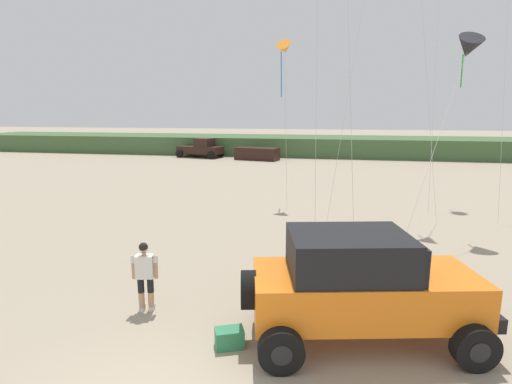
{
  "coord_description": "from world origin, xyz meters",
  "views": [
    {
      "loc": [
        2.78,
        -5.0,
        4.57
      ],
      "look_at": [
        0.94,
        4.0,
        2.77
      ],
      "focal_mm": 28.45,
      "sensor_mm": 36.0,
      "label": 1
    }
  ],
  "objects_px": {
    "jeep": "(361,284)",
    "cooler_box": "(229,338)",
    "distant_sedan": "(257,154)",
    "kite_pink_ribbon": "(285,49)",
    "kite_orange_streamer": "(468,48)",
    "distant_pickup": "(201,148)",
    "person_watching": "(145,273)"
  },
  "relations": [
    {
      "from": "cooler_box",
      "to": "kite_pink_ribbon",
      "type": "bearing_deg",
      "value": 70.23
    },
    {
      "from": "jeep",
      "to": "kite_orange_streamer",
      "type": "xyz_separation_m",
      "value": [
        3.97,
        8.96,
        5.71
      ]
    },
    {
      "from": "person_watching",
      "to": "kite_pink_ribbon",
      "type": "height_order",
      "value": "kite_pink_ribbon"
    },
    {
      "from": "distant_pickup",
      "to": "kite_orange_streamer",
      "type": "xyz_separation_m",
      "value": [
        18.49,
        -23.21,
        5.97
      ]
    },
    {
      "from": "distant_sedan",
      "to": "person_watching",
      "type": "bearing_deg",
      "value": -71.43
    },
    {
      "from": "person_watching",
      "to": "distant_sedan",
      "type": "distance_m",
      "value": 31.03
    },
    {
      "from": "cooler_box",
      "to": "distant_sedan",
      "type": "xyz_separation_m",
      "value": [
        -5.87,
        31.9,
        0.41
      ]
    },
    {
      "from": "distant_pickup",
      "to": "kite_pink_ribbon",
      "type": "relative_size",
      "value": 0.6
    },
    {
      "from": "distant_pickup",
      "to": "distant_sedan",
      "type": "bearing_deg",
      "value": -9.85
    },
    {
      "from": "person_watching",
      "to": "distant_sedan",
      "type": "bearing_deg",
      "value": 96.59
    },
    {
      "from": "jeep",
      "to": "cooler_box",
      "type": "height_order",
      "value": "jeep"
    },
    {
      "from": "person_watching",
      "to": "cooler_box",
      "type": "bearing_deg",
      "value": -25.05
    },
    {
      "from": "person_watching",
      "to": "distant_sedan",
      "type": "height_order",
      "value": "person_watching"
    },
    {
      "from": "distant_sedan",
      "to": "kite_pink_ribbon",
      "type": "distance_m",
      "value": 20.25
    },
    {
      "from": "person_watching",
      "to": "cooler_box",
      "type": "height_order",
      "value": "person_watching"
    },
    {
      "from": "kite_pink_ribbon",
      "to": "distant_sedan",
      "type": "bearing_deg",
      "value": 105.45
    },
    {
      "from": "kite_pink_ribbon",
      "to": "kite_orange_streamer",
      "type": "relative_size",
      "value": 1.09
    },
    {
      "from": "distant_pickup",
      "to": "kite_pink_ribbon",
      "type": "height_order",
      "value": "kite_pink_ribbon"
    },
    {
      "from": "jeep",
      "to": "distant_sedan",
      "type": "xyz_separation_m",
      "value": [
        -8.38,
        31.1,
        -0.6
      ]
    },
    {
      "from": "jeep",
      "to": "person_watching",
      "type": "bearing_deg",
      "value": 176.63
    },
    {
      "from": "kite_pink_ribbon",
      "to": "kite_orange_streamer",
      "type": "height_order",
      "value": "kite_pink_ribbon"
    },
    {
      "from": "jeep",
      "to": "kite_orange_streamer",
      "type": "height_order",
      "value": "kite_orange_streamer"
    },
    {
      "from": "cooler_box",
      "to": "kite_orange_streamer",
      "type": "height_order",
      "value": "kite_orange_streamer"
    },
    {
      "from": "jeep",
      "to": "cooler_box",
      "type": "distance_m",
      "value": 2.83
    },
    {
      "from": "cooler_box",
      "to": "kite_pink_ribbon",
      "type": "relative_size",
      "value": 0.07
    },
    {
      "from": "jeep",
      "to": "cooler_box",
      "type": "relative_size",
      "value": 8.96
    },
    {
      "from": "distant_sedan",
      "to": "kite_orange_streamer",
      "type": "xyz_separation_m",
      "value": [
        12.36,
        -22.14,
        6.31
      ]
    },
    {
      "from": "jeep",
      "to": "distant_pickup",
      "type": "bearing_deg",
      "value": 114.28
    },
    {
      "from": "person_watching",
      "to": "kite_orange_streamer",
      "type": "relative_size",
      "value": 0.22
    },
    {
      "from": "kite_pink_ribbon",
      "to": "kite_orange_streamer",
      "type": "distance_m",
      "value": 8.27
    },
    {
      "from": "person_watching",
      "to": "kite_pink_ribbon",
      "type": "distance_m",
      "value": 14.26
    },
    {
      "from": "person_watching",
      "to": "jeep",
      "type": "bearing_deg",
      "value": -3.37
    }
  ]
}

